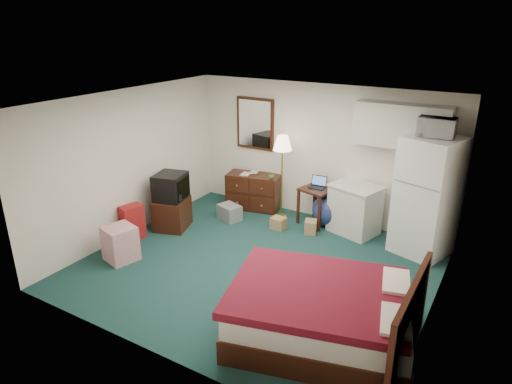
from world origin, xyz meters
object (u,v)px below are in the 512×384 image
Objects in this scene: tv_stand at (172,214)px; suitcase at (132,222)px; floor_lamp at (282,178)px; fridge at (427,197)px; bed at (321,314)px; kitchen_counter at (355,210)px; dresser at (254,191)px; desk at (317,206)px.

suitcase reaches higher than tv_stand.
fridge is (2.58, -0.06, 0.16)m from floor_lamp.
floor_lamp reaches higher than bed.
kitchen_counter is 3.02m from bed.
kitchen_counter reaches higher than tv_stand.
floor_lamp is 2.79m from suitcase.
bed is 3.32× the size of suitcase.
fridge is at bearing -14.58° from dresser.
kitchen_counter is 0.42× the size of bed.
dresser reaches higher than desk.
suitcase is at bearing 153.94° from bed.
desk is 3.28m from suitcase.
desk reaches higher than tv_stand.
dresser is 2.47m from suitcase.
dresser is at bearing 45.26° from tv_stand.
fridge is (1.90, -0.14, 0.61)m from desk.
floor_lamp is at bearing -159.01° from desk.
floor_lamp is at bearing 110.78° from bed.
fridge is 0.94× the size of bed.
dresser reaches higher than tv_stand.
desk is at bearing 6.80° from floor_lamp.
kitchen_counter is at bearing 87.63° from bed.
suitcase is at bearing -136.57° from fridge.
dresser is 0.51× the size of bed.
tv_stand is (-4.05, -1.36, -0.68)m from fridge.
bed is at bearing -51.42° from desk.
kitchen_counter is 1.30m from fridge.
desk is 0.36× the size of fridge.
fridge reaches higher than dresser.
bed is at bearing -40.41° from tv_stand.
suitcase is (-3.79, 0.78, -0.02)m from bed.
kitchen_counter is 3.84m from suitcase.
desk is at bearing 56.75° from suitcase.
fridge is 2.95m from bed.
floor_lamp is at bearing 26.38° from tv_stand.
tv_stand is at bearing -143.26° from fridge.
floor_lamp reaches higher than tv_stand.
bed reaches higher than suitcase.
floor_lamp is at bearing 65.11° from suitcase.
dresser is 4.05m from bed.
desk is at bearing 99.99° from bed.
tv_stand is (-2.88, -1.48, -0.15)m from kitchen_counter.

